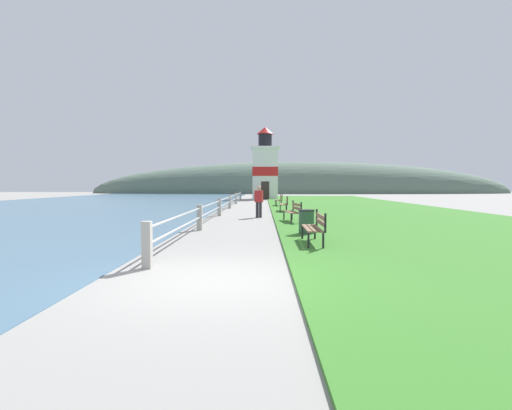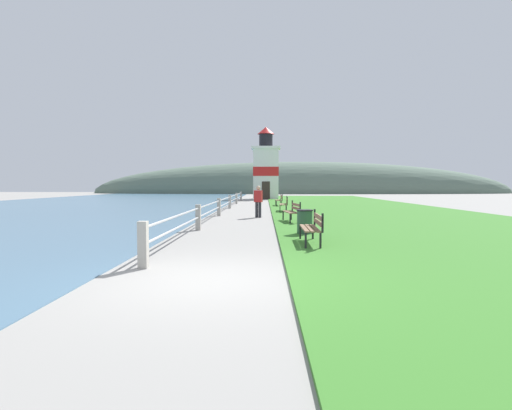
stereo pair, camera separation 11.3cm
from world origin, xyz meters
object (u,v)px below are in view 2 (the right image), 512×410
park_bench_near (313,226)px  park_bench_by_lighthouse (280,199)px  park_bench_far (285,203)px  person_strolling (258,200)px  trash_bin (305,222)px  park_bench_midway (293,210)px  lighthouse (266,169)px

park_bench_near → park_bench_by_lighthouse: bearing=-88.9°
park_bench_far → person_strolling: size_ratio=1.16×
park_bench_near → trash_bin: 2.17m
park_bench_by_lighthouse → park_bench_midway: bearing=89.1°
park_bench_far → person_strolling: person_strolling is taller
park_bench_near → park_bench_by_lighthouse: 19.46m
park_bench_far → lighthouse: 22.02m
park_bench_by_lighthouse → park_bench_far: bearing=89.3°
lighthouse → person_strolling: (-0.47, -25.82, -2.59)m
park_bench_far → park_bench_midway: bearing=92.4°
park_bench_midway → park_bench_far: same height
park_bench_midway → park_bench_by_lighthouse: size_ratio=1.07×
park_bench_near → person_strolling: person_strolling is taller
park_bench_far → park_bench_by_lighthouse: size_ratio=1.14×
park_bench_far → trash_bin: park_bench_far is taller
park_bench_by_lighthouse → trash_bin: (0.16, -17.30, -0.11)m
park_bench_midway → park_bench_by_lighthouse: 13.07m
park_bench_by_lighthouse → lighthouse: bearing=-87.5°
park_bench_midway → person_strolling: 3.15m
park_bench_far → lighthouse: size_ratio=0.23×
park_bench_near → person_strolling: bearing=-79.2°
park_bench_near → person_strolling: (-1.63, 9.11, 0.33)m
person_strolling → trash_bin: (1.63, -6.95, -0.44)m
park_bench_midway → person_strolling: person_strolling is taller
park_bench_by_lighthouse → lighthouse: size_ratio=0.20×
lighthouse → trash_bin: lighthouse is taller
park_bench_by_lighthouse → person_strolling: person_strolling is taller
park_bench_near → lighthouse: lighthouse is taller
park_bench_midway → trash_bin: 4.22m
park_bench_far → trash_bin: 10.97m
park_bench_far → park_bench_by_lighthouse: bearing=-87.2°
park_bench_near → trash_bin: size_ratio=2.14×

